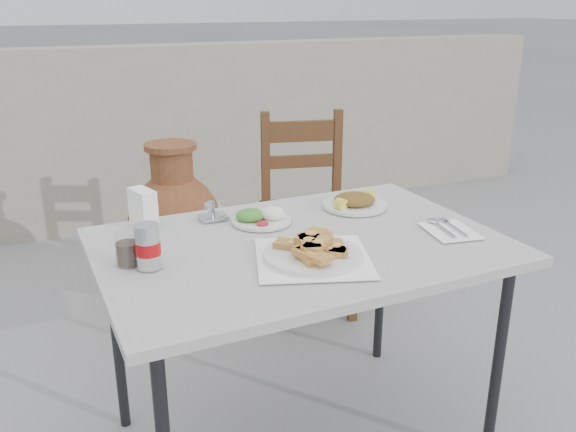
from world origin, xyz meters
name	(u,v)px	position (x,y,z in m)	size (l,w,h in m)	color
ground	(338,421)	(0.00, 0.00, 0.00)	(80.00, 80.00, 0.00)	slate
cafe_table	(301,256)	(-0.17, -0.03, 0.71)	(1.27, 0.87, 0.76)	black
pide_plate	(313,249)	(-0.20, -0.17, 0.79)	(0.42, 0.42, 0.07)	white
salad_rice_plate	(261,217)	(-0.23, 0.18, 0.78)	(0.20, 0.20, 0.05)	silver
salad_chopped_plate	(355,202)	(0.15, 0.19, 0.78)	(0.23, 0.23, 0.05)	silver
soda_can	(148,246)	(-0.65, -0.04, 0.83)	(0.07, 0.07, 0.13)	silver
cola_glass	(128,248)	(-0.70, 0.01, 0.81)	(0.07, 0.07, 0.11)	white
napkin_holder	(143,208)	(-0.60, 0.30, 0.83)	(0.09, 0.12, 0.13)	white
condiment_caddy	(213,213)	(-0.37, 0.28, 0.79)	(0.09, 0.07, 0.07)	#B7B7BE
cutlery_napkin	(447,229)	(0.31, -0.14, 0.77)	(0.18, 0.21, 0.01)	white
chair	(307,210)	(0.30, 0.91, 0.50)	(0.52, 0.52, 0.97)	#3D1F10
terracotta_urn	(176,232)	(-0.30, 1.17, 0.39)	(0.48, 0.48, 0.84)	brown
back_wall	(169,134)	(0.00, 2.50, 0.60)	(6.00, 0.25, 1.20)	gray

